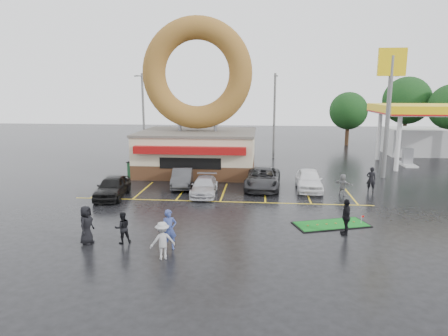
# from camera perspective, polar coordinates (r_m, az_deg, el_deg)

# --- Properties ---
(ground) EXTENTS (120.00, 120.00, 0.00)m
(ground) POSITION_cam_1_polar(r_m,az_deg,el_deg) (23.47, -1.42, -7.11)
(ground) COLOR black
(ground) RESTS_ON ground
(donut_shop) EXTENTS (10.20, 8.70, 13.50)m
(donut_shop) POSITION_cam_1_polar(r_m,az_deg,el_deg) (35.66, -3.80, 6.52)
(donut_shop) COLOR #472B19
(donut_shop) RESTS_ON ground
(gas_station) EXTENTS (12.30, 13.65, 5.90)m
(gas_station) POSITION_cam_1_polar(r_m,az_deg,el_deg) (46.56, 27.35, 5.46)
(gas_station) COLOR silver
(gas_station) RESTS_ON ground
(shell_sign) EXTENTS (2.20, 0.36, 10.60)m
(shell_sign) POSITION_cam_1_polar(r_m,az_deg,el_deg) (35.65, 22.62, 10.39)
(shell_sign) COLOR slate
(shell_sign) RESTS_ON ground
(streetlight_left) EXTENTS (0.40, 2.21, 9.00)m
(streetlight_left) POSITION_cam_1_polar(r_m,az_deg,el_deg) (43.97, -11.47, 7.63)
(streetlight_left) COLOR slate
(streetlight_left) RESTS_ON ground
(streetlight_mid) EXTENTS (0.40, 2.21, 9.00)m
(streetlight_mid) POSITION_cam_1_polar(r_m,az_deg,el_deg) (43.13, 7.21, 7.70)
(streetlight_mid) COLOR slate
(streetlight_mid) RESTS_ON ground
(streetlight_right) EXTENTS (0.40, 2.21, 9.00)m
(streetlight_right) POSITION_cam_1_polar(r_m,az_deg,el_deg) (46.08, 22.37, 7.17)
(streetlight_right) COLOR slate
(streetlight_right) RESTS_ON ground
(tree_far_c) EXTENTS (6.30, 6.30, 9.00)m
(tree_far_c) POSITION_cam_1_polar(r_m,az_deg,el_deg) (59.37, 24.68, 8.74)
(tree_far_c) COLOR #332114
(tree_far_c) RESTS_ON ground
(tree_far_d) EXTENTS (4.90, 4.90, 7.00)m
(tree_far_d) POSITION_cam_1_polar(r_m,az_deg,el_deg) (55.36, 17.35, 7.79)
(tree_far_d) COLOR #332114
(tree_far_d) RESTS_ON ground
(car_black) EXTENTS (2.17, 4.60, 1.52)m
(car_black) POSITION_cam_1_polar(r_m,az_deg,el_deg) (28.53, -15.64, -2.61)
(car_black) COLOR black
(car_black) RESTS_ON ground
(car_dgrey) EXTENTS (1.98, 4.39, 1.40)m
(car_dgrey) POSITION_cam_1_polar(r_m,az_deg,el_deg) (30.70, -5.98, -1.40)
(car_dgrey) COLOR #313133
(car_dgrey) RESTS_ON ground
(car_silver) EXTENTS (1.89, 4.32, 1.24)m
(car_silver) POSITION_cam_1_polar(r_m,az_deg,el_deg) (28.31, -2.83, -2.60)
(car_silver) COLOR #B4B3B9
(car_silver) RESTS_ON ground
(car_grey) EXTENTS (2.84, 5.60, 1.52)m
(car_grey) POSITION_cam_1_polar(r_m,az_deg,el_deg) (30.16, 5.57, -1.51)
(car_grey) COLOR #2A2A2D
(car_grey) RESTS_ON ground
(car_white) EXTENTS (1.98, 4.63, 1.56)m
(car_white) POSITION_cam_1_polar(r_m,az_deg,el_deg) (30.16, 12.02, -1.66)
(car_white) COLOR white
(car_white) RESTS_ON ground
(person_blue) EXTENTS (0.82, 0.69, 1.90)m
(person_blue) POSITION_cam_1_polar(r_m,az_deg,el_deg) (18.96, -7.83, -8.72)
(person_blue) COLOR navy
(person_blue) RESTS_ON ground
(person_blackjkt) EXTENTS (0.95, 0.89, 1.56)m
(person_blackjkt) POSITION_cam_1_polar(r_m,az_deg,el_deg) (20.15, -14.29, -8.27)
(person_blackjkt) COLOR black
(person_blackjkt) RESTS_ON ground
(person_hoodie) EXTENTS (1.27, 1.04, 1.71)m
(person_hoodie) POSITION_cam_1_polar(r_m,az_deg,el_deg) (17.98, -8.78, -10.21)
(person_hoodie) COLOR #9B9B9E
(person_hoodie) RESTS_ON ground
(person_bystander) EXTENTS (0.70, 0.99, 1.89)m
(person_bystander) POSITION_cam_1_polar(r_m,az_deg,el_deg) (20.53, -19.06, -7.69)
(person_bystander) COLOR black
(person_bystander) RESTS_ON ground
(person_cameraman) EXTENTS (0.47, 1.10, 1.88)m
(person_cameraman) POSITION_cam_1_polar(r_m,az_deg,el_deg) (21.55, 17.03, -6.68)
(person_cameraman) COLOR black
(person_cameraman) RESTS_ON ground
(person_walker_near) EXTENTS (1.32, 1.31, 1.52)m
(person_walker_near) POSITION_cam_1_polar(r_m,az_deg,el_deg) (29.36, 16.61, -2.27)
(person_walker_near) COLOR gray
(person_walker_near) RESTS_ON ground
(person_walker_far) EXTENTS (0.73, 0.54, 1.84)m
(person_walker_far) POSITION_cam_1_polar(r_m,az_deg,el_deg) (30.94, 20.27, -1.53)
(person_walker_far) COLOR black
(person_walker_far) RESTS_ON ground
(dumpster) EXTENTS (2.05, 1.62, 1.30)m
(dumpster) POSITION_cam_1_polar(r_m,az_deg,el_deg) (34.51, -11.86, -0.25)
(dumpster) COLOR #1B4828
(dumpster) RESTS_ON ground
(putting_green) EXTENTS (4.42, 2.95, 0.51)m
(putting_green) POSITION_cam_1_polar(r_m,az_deg,el_deg) (23.03, 15.06, -7.79)
(putting_green) COLOR black
(putting_green) RESTS_ON ground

